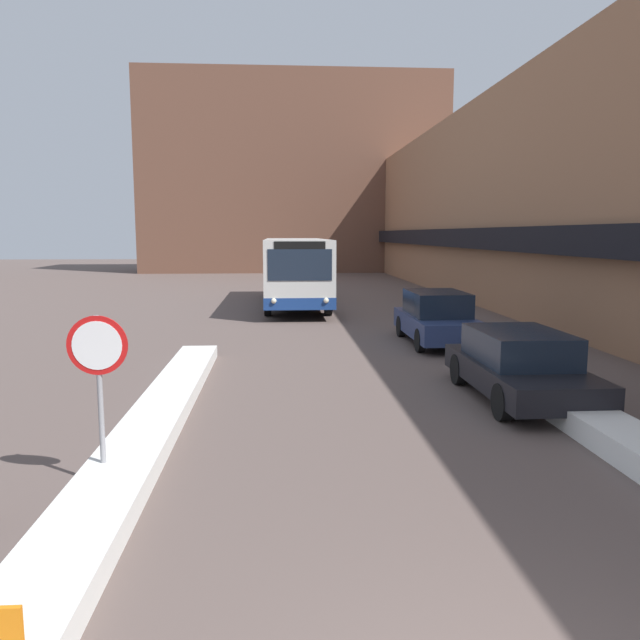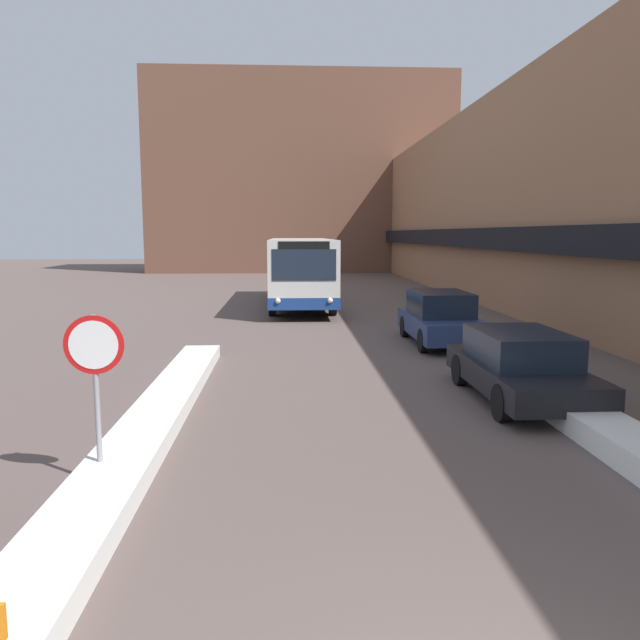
{
  "view_description": "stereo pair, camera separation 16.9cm",
  "coord_description": "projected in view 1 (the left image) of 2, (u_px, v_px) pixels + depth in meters",
  "views": [
    {
      "loc": [
        -1.54,
        -3.06,
        3.24
      ],
      "look_at": [
        -0.71,
        8.89,
        1.58
      ],
      "focal_mm": 35.0,
      "sensor_mm": 36.0,
      "label": 1
    },
    {
      "loc": [
        -1.37,
        -3.08,
        3.24
      ],
      "look_at": [
        -0.71,
        8.89,
        1.58
      ],
      "focal_mm": 35.0,
      "sensor_mm": 36.0,
      "label": 2
    }
  ],
  "objects": [
    {
      "name": "building_row_right",
      "position": [
        539.0,
        201.0,
        27.34
      ],
      "size": [
        5.5,
        60.0,
        9.37
      ],
      "color": "#996B4C",
      "rests_on": "ground_plane"
    },
    {
      "name": "snow_bank_left",
      "position": [
        130.0,
        459.0,
        8.62
      ],
      "size": [
        0.9,
        16.08,
        0.3
      ],
      "color": "silver",
      "rests_on": "ground_plane"
    },
    {
      "name": "building_backdrop_far",
      "position": [
        294.0,
        176.0,
        54.84
      ],
      "size": [
        26.0,
        8.0,
        16.6
      ],
      "color": "brown",
      "rests_on": "ground_plane"
    },
    {
      "name": "snow_bank_right",
      "position": [
        581.0,
        415.0,
        10.61
      ],
      "size": [
        0.9,
        10.26,
        0.38
      ],
      "color": "silver",
      "rests_on": "ground_plane"
    },
    {
      "name": "stop_sign",
      "position": [
        98.0,
        364.0,
        7.89
      ],
      "size": [
        0.76,
        0.08,
        2.23
      ],
      "color": "gray",
      "rests_on": "ground_plane"
    },
    {
      "name": "parked_car_front",
      "position": [
        519.0,
        365.0,
        12.24
      ],
      "size": [
        1.86,
        4.3,
        1.36
      ],
      "color": "black",
      "rests_on": "ground_plane"
    },
    {
      "name": "city_bus",
      "position": [
        295.0,
        269.0,
        28.19
      ],
      "size": [
        2.7,
        11.39,
        3.02
      ],
      "color": "silver",
      "rests_on": "ground_plane"
    },
    {
      "name": "parked_car_middle",
      "position": [
        437.0,
        318.0,
        18.53
      ],
      "size": [
        1.83,
        4.32,
        1.55
      ],
      "color": "navy",
      "rests_on": "ground_plane"
    }
  ]
}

